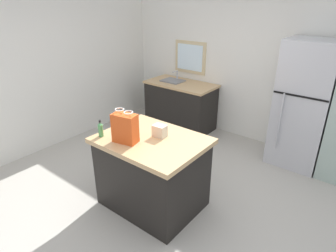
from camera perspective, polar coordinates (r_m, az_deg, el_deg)
name	(u,v)px	position (r m, az deg, el deg)	size (l,w,h in m)	color
ground	(163,202)	(3.79, -1.03, -14.65)	(6.03, 6.03, 0.00)	#ADA89E
back_wall	(252,66)	(5.18, 16.20, 11.28)	(5.03, 0.13, 2.59)	silver
left_wall	(38,71)	(5.06, -24.17, 9.84)	(0.10, 4.84, 2.59)	silver
kitchen_island	(152,172)	(3.51, -3.07, -9.04)	(1.19, 0.93, 0.91)	black
refrigerator	(303,106)	(4.63, 25.08, 3.67)	(0.72, 0.67, 1.86)	#B7B7BC
sink_counter	(180,105)	(5.62, 2.43, 4.23)	(1.32, 0.69, 1.07)	black
shopping_bag	(125,128)	(3.17, -8.45, -0.38)	(0.29, 0.20, 0.37)	#DB511E
small_box	(160,131)	(3.30, -1.65, -0.96)	(0.15, 0.11, 0.14)	beige
bottle	(101,129)	(3.38, -13.11, -0.63)	(0.06, 0.06, 0.20)	#4C9956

